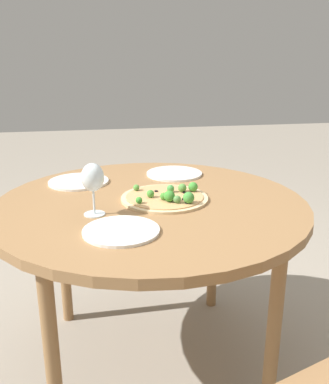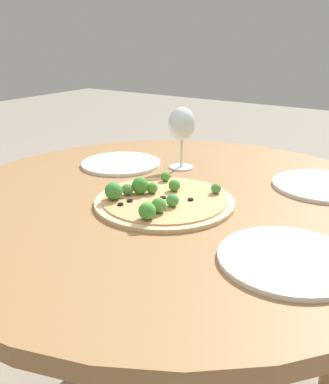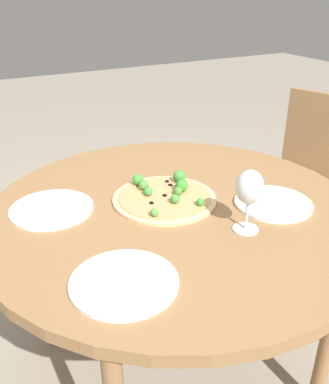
{
  "view_description": "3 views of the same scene",
  "coord_description": "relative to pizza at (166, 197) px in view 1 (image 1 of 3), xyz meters",
  "views": [
    {
      "loc": [
        0.22,
        1.54,
        1.28
      ],
      "look_at": [
        -0.06,
        -0.01,
        0.77
      ],
      "focal_mm": 40.0,
      "sensor_mm": 36.0,
      "label": 1
    },
    {
      "loc": [
        -0.86,
        -0.54,
        1.13
      ],
      "look_at": [
        -0.06,
        -0.01,
        0.77
      ],
      "focal_mm": 40.0,
      "sensor_mm": 36.0,
      "label": 2
    },
    {
      "loc": [
        1.04,
        -0.59,
        1.38
      ],
      "look_at": [
        -0.06,
        -0.01,
        0.77
      ],
      "focal_mm": 40.0,
      "sensor_mm": 36.0,
      "label": 3
    }
  ],
  "objects": [
    {
      "name": "ground_plane",
      "position": [
        0.06,
        0.0,
        -0.75
      ],
      "size": [
        12.0,
        12.0,
        0.0
      ],
      "primitive_type": "plane",
      "color": "gray"
    },
    {
      "name": "wine_glass",
      "position": [
        0.28,
        0.11,
        0.12
      ],
      "size": [
        0.08,
        0.08,
        0.19
      ],
      "color": "silver",
      "rests_on": "dining_table"
    },
    {
      "name": "plate_near",
      "position": [
        0.2,
        0.29,
        -0.01
      ],
      "size": [
        0.25,
        0.25,
        0.01
      ],
      "color": "white",
      "rests_on": "dining_table"
    },
    {
      "name": "pizza",
      "position": [
        0.0,
        0.0,
        0.0
      ],
      "size": [
        0.34,
        0.34,
        0.06
      ],
      "color": "#DBBC89",
      "rests_on": "dining_table"
    },
    {
      "name": "dining_table",
      "position": [
        0.06,
        0.0,
        -0.07
      ],
      "size": [
        1.2,
        1.2,
        0.74
      ],
      "color": "olive",
      "rests_on": "ground_plane"
    },
    {
      "name": "plate_far",
      "position": [
        -0.1,
        -0.35,
        -0.01
      ],
      "size": [
        0.26,
        0.26,
        0.01
      ],
      "color": "white",
      "rests_on": "dining_table"
    },
    {
      "name": "plate_side",
      "position": [
        0.34,
        -0.29,
        -0.01
      ],
      "size": [
        0.26,
        0.26,
        0.01
      ],
      "color": "white",
      "rests_on": "dining_table"
    }
  ]
}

